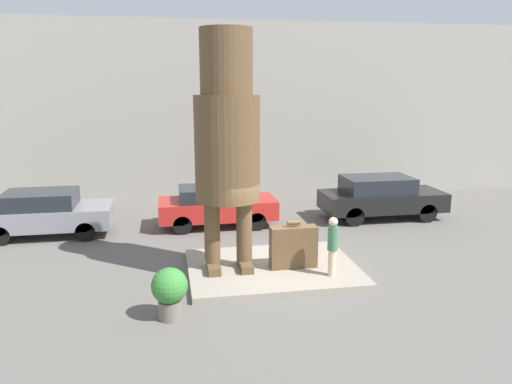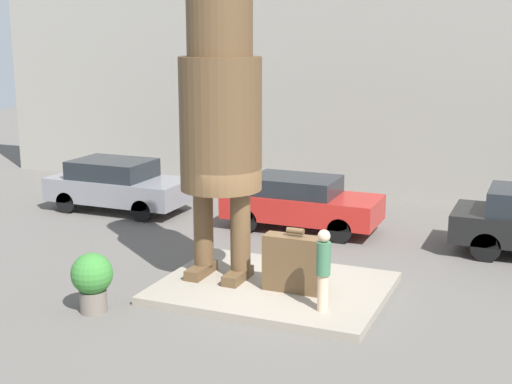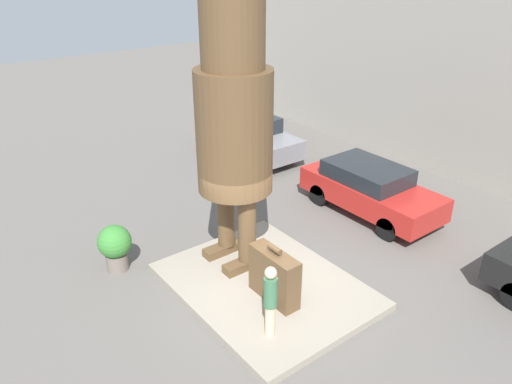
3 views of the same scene
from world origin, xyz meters
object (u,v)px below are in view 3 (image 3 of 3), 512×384
giant_suitcase (274,276)px  parked_car_grey (248,135)px  statue_figure (234,114)px  tourist (270,299)px  parked_car_red (370,188)px  planter_pot (115,245)px

giant_suitcase → parked_car_grey: 8.70m
statue_figure → tourist: size_ratio=3.97×
giant_suitcase → tourist: (0.83, -0.78, 0.28)m
parked_car_red → planter_pot: parked_car_red is taller
tourist → parked_car_red: (-2.41, 5.62, -0.25)m
parked_car_grey → parked_car_red: 5.71m
statue_figure → parked_car_grey: statue_figure is taller
parked_car_red → planter_pot: size_ratio=3.56×
planter_pot → parked_car_red: bearing=76.1°
statue_figure → parked_car_grey: size_ratio=1.49×
parked_car_red → giant_suitcase: bearing=-71.9°
giant_suitcase → tourist: 1.17m
parked_car_grey → parked_car_red: parked_car_grey is taller
giant_suitcase → planter_pot: (-3.31, -2.13, -0.08)m
planter_pot → giant_suitcase: bearing=32.8°
tourist → planter_pot: 4.36m
tourist → statue_figure: bearing=158.0°
statue_figure → parked_car_red: 5.49m
statue_figure → planter_pot: statue_figure is taller
planter_pot → parked_car_grey: bearing=120.1°
planter_pot → tourist: bearing=18.1°
tourist → parked_car_red: 6.12m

